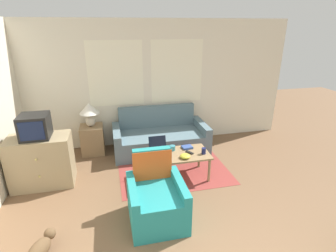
% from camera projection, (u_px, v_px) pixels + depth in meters
% --- Properties ---
extents(wall_back, '(6.10, 0.06, 2.60)m').
position_uv_depth(wall_back, '(151.00, 84.00, 5.52)').
color(wall_back, silver).
rests_on(wall_back, ground_plane).
extents(rug, '(1.94, 2.02, 0.01)m').
position_uv_depth(rug, '(170.00, 162.00, 5.04)').
color(rug, brown).
rests_on(rug, ground_plane).
extents(couch, '(1.91, 0.92, 0.87)m').
position_uv_depth(couch, '(160.00, 138.00, 5.49)').
color(couch, slate).
rests_on(couch, ground_plane).
extents(armchair, '(0.72, 0.79, 0.91)m').
position_uv_depth(armchair, '(156.00, 200.00, 3.49)').
color(armchair, teal).
rests_on(armchair, ground_plane).
extents(tv_dresser, '(0.94, 0.54, 0.84)m').
position_uv_depth(tv_dresser, '(42.00, 161.00, 4.21)').
color(tv_dresser, '#998460').
rests_on(tv_dresser, ground_plane).
extents(television, '(0.42, 0.41, 0.37)m').
position_uv_depth(television, '(35.00, 126.00, 3.99)').
color(television, black).
rests_on(television, tv_dresser).
extents(side_table, '(0.44, 0.44, 0.59)m').
position_uv_depth(side_table, '(93.00, 140.00, 5.32)').
color(side_table, '#937551').
rests_on(side_table, ground_plane).
extents(table_lamp, '(0.39, 0.39, 0.47)m').
position_uv_depth(table_lamp, '(89.00, 111.00, 5.10)').
color(table_lamp, beige).
rests_on(table_lamp, side_table).
extents(coffee_table, '(1.08, 0.60, 0.45)m').
position_uv_depth(coffee_table, '(177.00, 156.00, 4.40)').
color(coffee_table, '#8E704C').
rests_on(coffee_table, ground_plane).
extents(laptop, '(0.29, 0.31, 0.26)m').
position_uv_depth(laptop, '(158.00, 150.00, 4.40)').
color(laptop, '#B7B7BC').
rests_on(laptop, coffee_table).
extents(cup_navy, '(0.10, 0.10, 0.09)m').
position_uv_depth(cup_navy, '(172.00, 148.00, 4.49)').
color(cup_navy, teal).
rests_on(cup_navy, coffee_table).
extents(cup_yellow, '(0.10, 0.10, 0.07)m').
position_uv_depth(cup_yellow, '(162.00, 160.00, 4.12)').
color(cup_yellow, '#B23D38').
rests_on(cup_yellow, coffee_table).
extents(cup_white, '(0.07, 0.07, 0.11)m').
position_uv_depth(cup_white, '(204.00, 151.00, 4.37)').
color(cup_white, '#191E4C').
rests_on(cup_white, coffee_table).
extents(snack_bowl, '(0.17, 0.17, 0.06)m').
position_uv_depth(snack_bowl, '(185.00, 156.00, 4.24)').
color(snack_bowl, gold).
rests_on(snack_bowl, coffee_table).
extents(book_red, '(0.19, 0.16, 0.04)m').
position_uv_depth(book_red, '(187.00, 147.00, 4.58)').
color(book_red, '#334C8E').
rests_on(book_red, coffee_table).
extents(tv_remote, '(0.11, 0.15, 0.02)m').
position_uv_depth(tv_remote, '(190.00, 152.00, 4.41)').
color(tv_remote, black).
rests_on(tv_remote, coffee_table).
extents(cat_black, '(0.34, 0.60, 0.20)m').
position_uv_depth(cat_black, '(41.00, 247.00, 2.98)').
color(cat_black, brown).
rests_on(cat_black, ground_plane).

